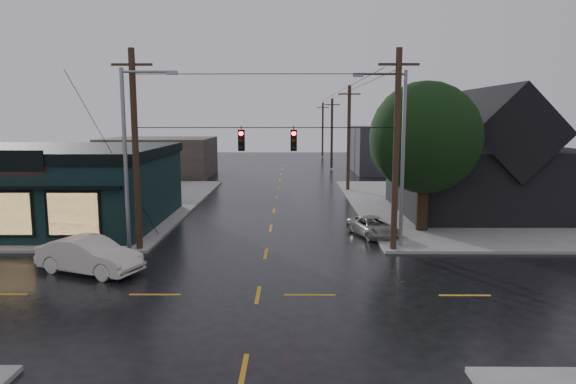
{
  "coord_description": "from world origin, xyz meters",
  "views": [
    {
      "loc": [
        1.31,
        -19.05,
        6.85
      ],
      "look_at": [
        1.13,
        5.36,
        3.24
      ],
      "focal_mm": 32.0,
      "sensor_mm": 36.0,
      "label": 1
    }
  ],
  "objects_px": {
    "corner_tree": "(425,138)",
    "suv_silver": "(373,227)",
    "sedan_cream": "(89,255)",
    "utility_pole_ne": "(393,252)",
    "utility_pole_nw": "(140,251)"
  },
  "relations": [
    {
      "from": "corner_tree",
      "to": "suv_silver",
      "type": "height_order",
      "value": "corner_tree"
    },
    {
      "from": "sedan_cream",
      "to": "suv_silver",
      "type": "xyz_separation_m",
      "value": [
        13.6,
        7.14,
        -0.24
      ]
    },
    {
      "from": "suv_silver",
      "to": "sedan_cream",
      "type": "bearing_deg",
      "value": -170.69
    },
    {
      "from": "corner_tree",
      "to": "utility_pole_ne",
      "type": "relative_size",
      "value": 0.86
    },
    {
      "from": "sedan_cream",
      "to": "corner_tree",
      "type": "bearing_deg",
      "value": -42.15
    },
    {
      "from": "utility_pole_ne",
      "to": "suv_silver",
      "type": "distance_m",
      "value": 3.51
    },
    {
      "from": "utility_pole_nw",
      "to": "sedan_cream",
      "type": "distance_m",
      "value": 3.96
    },
    {
      "from": "suv_silver",
      "to": "corner_tree",
      "type": "bearing_deg",
      "value": 0.17
    },
    {
      "from": "utility_pole_nw",
      "to": "utility_pole_ne",
      "type": "height_order",
      "value": "same"
    },
    {
      "from": "utility_pole_nw",
      "to": "suv_silver",
      "type": "height_order",
      "value": "utility_pole_nw"
    },
    {
      "from": "corner_tree",
      "to": "utility_pole_nw",
      "type": "relative_size",
      "value": 0.86
    },
    {
      "from": "corner_tree",
      "to": "utility_pole_ne",
      "type": "distance_m",
      "value": 7.61
    },
    {
      "from": "utility_pole_ne",
      "to": "utility_pole_nw",
      "type": "bearing_deg",
      "value": 180.0
    },
    {
      "from": "corner_tree",
      "to": "sedan_cream",
      "type": "bearing_deg",
      "value": -153.87
    },
    {
      "from": "utility_pole_nw",
      "to": "utility_pole_ne",
      "type": "xyz_separation_m",
      "value": [
        13.0,
        0.0,
        0.0
      ]
    }
  ]
}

